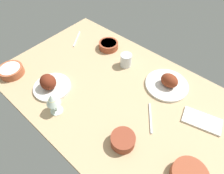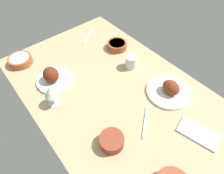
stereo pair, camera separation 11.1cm
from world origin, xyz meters
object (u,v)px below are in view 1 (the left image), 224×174
(plate_center_main, at_px, (50,84))
(spoon_loose, at_px, (150,118))
(bowl_sauce, at_px, (123,140))
(wine_glass, at_px, (53,100))
(water_tumbler, at_px, (126,60))
(plate_near_viewer, at_px, (168,83))
(bowl_soup, at_px, (109,45))
(bowl_cream, at_px, (11,71))
(folded_napkin, at_px, (202,121))
(fork_loose, at_px, (77,39))

(plate_center_main, distance_m, spoon_loose, 0.61)
(bowl_sauce, relative_size, wine_glass, 0.85)
(water_tumbler, bearing_deg, plate_near_viewer, -176.25)
(wine_glass, xyz_separation_m, spoon_loose, (-0.41, -0.30, -0.10))
(plate_near_viewer, relative_size, water_tumbler, 2.95)
(bowl_soup, relative_size, water_tumbler, 1.59)
(water_tumbler, distance_m, spoon_loose, 0.43)
(bowl_sauce, relative_size, spoon_loose, 0.64)
(bowl_soup, distance_m, bowl_cream, 0.67)
(folded_napkin, bearing_deg, bowl_cream, 23.79)
(spoon_loose, bearing_deg, water_tumbler, -160.18)
(plate_center_main, xyz_separation_m, folded_napkin, (-0.78, -0.38, -0.03))
(plate_near_viewer, distance_m, fork_loose, 0.77)
(bowl_cream, bearing_deg, bowl_soup, -115.96)
(water_tumbler, xyz_separation_m, folded_napkin, (-0.57, 0.07, -0.04))
(bowl_soup, height_order, wine_glass, wine_glass)
(plate_center_main, xyz_separation_m, fork_loose, (0.25, -0.43, -0.03))
(plate_center_main, bearing_deg, folded_napkin, -153.89)
(plate_near_viewer, xyz_separation_m, spoon_loose, (-0.05, 0.25, -0.02))
(plate_near_viewer, xyz_separation_m, wine_glass, (0.36, 0.55, 0.07))
(plate_near_viewer, height_order, bowl_soup, plate_near_viewer)
(bowl_cream, bearing_deg, plate_center_main, -162.88)
(fork_loose, bearing_deg, wine_glass, -175.29)
(plate_center_main, bearing_deg, bowl_soup, -90.47)
(bowl_sauce, distance_m, fork_loose, 0.89)
(water_tumbler, xyz_separation_m, spoon_loose, (-0.35, 0.23, -0.04))
(plate_center_main, distance_m, bowl_soup, 0.51)
(water_tumbler, bearing_deg, wine_glass, 83.71)
(water_tumbler, height_order, fork_loose, water_tumbler)
(bowl_soup, relative_size, spoon_loose, 0.75)
(bowl_soup, height_order, spoon_loose, bowl_soup)
(bowl_sauce, bearing_deg, water_tumbler, -53.02)
(bowl_sauce, distance_m, spoon_loose, 0.21)
(fork_loose, bearing_deg, plate_center_main, 176.58)
(bowl_cream, relative_size, bowl_sauce, 1.27)
(bowl_cream, xyz_separation_m, bowl_sauce, (-0.83, -0.10, 0.00))
(bowl_soup, bearing_deg, bowl_sauce, 137.18)
(plate_near_viewer, bearing_deg, wine_glass, 56.66)
(plate_near_viewer, bearing_deg, spoon_loose, 101.20)
(plate_center_main, relative_size, bowl_sauce, 1.88)
(plate_center_main, bearing_deg, bowl_cream, 17.12)
(plate_near_viewer, relative_size, folded_napkin, 1.32)
(fork_loose, bearing_deg, spoon_loose, -138.09)
(bowl_soup, relative_size, bowl_sauce, 1.17)
(wine_glass, height_order, water_tumbler, wine_glass)
(bowl_cream, bearing_deg, wine_glass, -178.64)
(bowl_sauce, bearing_deg, folded_napkin, -123.10)
(bowl_soup, distance_m, wine_glass, 0.61)
(wine_glass, height_order, fork_loose, wine_glass)
(bowl_cream, distance_m, spoon_loose, 0.91)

